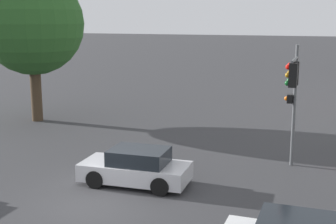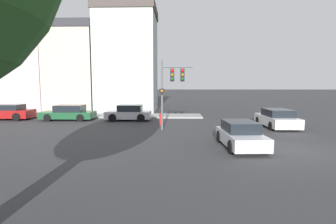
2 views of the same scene
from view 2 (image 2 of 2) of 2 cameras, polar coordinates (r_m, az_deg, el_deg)
name	(u,v)px [view 2 (image 2 of 2)]	position (r m, az deg, el deg)	size (l,w,h in m)	color
ground_plane	(286,150)	(14.36, 24.32, -7.53)	(300.00, 300.00, 0.00)	#333335
rowhouse_backdrop	(53,68)	(34.84, -23.82, 8.75)	(7.81, 26.23, 12.24)	#ADBCB2
traffic_signal	(172,81)	(18.38, 0.83, 6.66)	(0.59, 2.31, 4.93)	#515456
crossing_car_0	(241,135)	(14.02, 15.51, -4.87)	(4.01, 2.02, 1.34)	#B7B7BC
crossing_car_2	(277,119)	(21.41, 22.61, -1.34)	(4.55, 2.10, 1.38)	silver
parked_car_0	(129,113)	(23.75, -8.52, -0.21)	(1.94, 4.00, 1.41)	#B7B7BC
parked_car_1	(69,113)	(25.37, -20.82, -0.19)	(2.07, 4.67, 1.37)	#194728
parked_car_2	(7,112)	(28.15, -31.58, -0.05)	(1.99, 4.53, 1.40)	maroon
fire_hydrant	(161,119)	(20.95, -1.63, -1.48)	(0.22, 0.22, 0.92)	red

